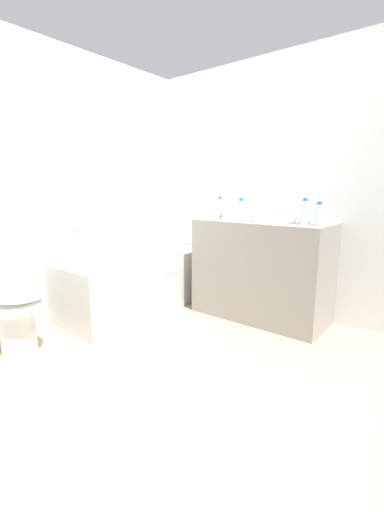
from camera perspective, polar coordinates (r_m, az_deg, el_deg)
ground_plane at (r=2.51m, az=-5.28°, el=-16.86°), size 3.89×3.89×0.00m
wall_back_tiled at (r=3.23m, az=-22.45°, el=10.47°), size 3.29×0.10×2.36m
wall_right_mirror at (r=3.44m, az=12.23°, el=11.06°), size 0.10×2.85×2.36m
bathtub at (r=3.41m, az=-8.91°, el=-3.96°), size 1.57×0.66×1.21m
toilet at (r=2.79m, az=-27.87°, el=-7.21°), size 0.38×0.53×0.70m
vanity_counter at (r=3.17m, az=11.50°, el=-2.31°), size 0.55×1.19×0.89m
sink_basin at (r=3.04m, az=12.88°, el=6.23°), size 0.33×0.33×0.07m
sink_faucet at (r=3.22m, az=14.43°, el=6.45°), size 0.11×0.15×0.08m
water_bottle_0 at (r=2.87m, az=18.33°, el=6.94°), size 0.06×0.06×0.21m
water_bottle_1 at (r=2.84m, az=20.45°, el=6.51°), size 0.06×0.06×0.18m
water_bottle_2 at (r=3.35m, az=4.65°, el=7.99°), size 0.06×0.06×0.21m
water_bottle_3 at (r=3.19m, az=8.19°, el=7.65°), size 0.07×0.07×0.20m
drinking_glass_0 at (r=2.98m, az=16.94°, el=6.05°), size 0.06×0.06×0.08m
drinking_glass_1 at (r=3.29m, az=5.64°, el=7.10°), size 0.07×0.07×0.10m
drinking_glass_2 at (r=2.95m, az=18.71°, el=6.04°), size 0.07×0.07×0.09m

